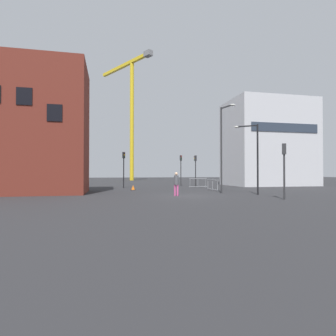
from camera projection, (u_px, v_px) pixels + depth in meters
ground at (186, 196)px, 20.80m from camera, size 160.00×160.00×0.00m
brick_building at (21, 128)px, 23.08m from camera, size 10.59×6.10×10.96m
office_block at (268, 143)px, 38.21m from camera, size 11.04×7.74×11.62m
construction_crane at (131, 101)px, 62.56m from camera, size 10.61×16.49×27.46m
streetlamp_tall at (223, 142)px, 23.36m from camera, size 0.69×1.60×7.36m
streetlamp_short at (254, 152)px, 22.07m from camera, size 1.63×1.08×5.62m
traffic_light_verge at (124, 164)px, 31.40m from camera, size 0.31×0.39×4.10m
traffic_light_far at (195, 166)px, 35.24m from camera, size 0.39×0.33×3.94m
traffic_light_island at (284, 162)px, 18.08m from camera, size 0.35×0.39×3.66m
traffic_light_median at (181, 165)px, 36.48m from camera, size 0.24×0.37×4.06m
pedestrian_walking at (176, 182)px, 20.84m from camera, size 0.34×0.34×1.78m
safety_barrier_mid_span at (213, 185)px, 27.13m from camera, size 0.17×2.58×1.08m
safety_barrier_right_run at (198, 183)px, 32.79m from camera, size 2.12×0.30×1.08m
traffic_cone_on_verge at (133, 188)px, 27.78m from camera, size 0.50×0.50×0.50m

